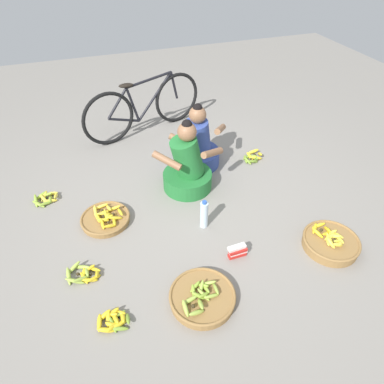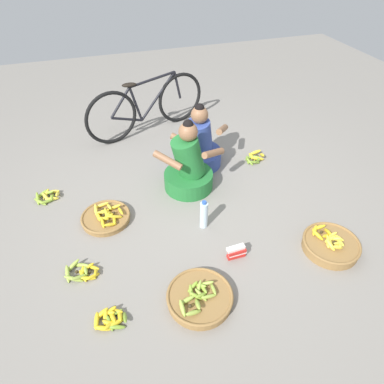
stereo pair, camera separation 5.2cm
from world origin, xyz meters
name	(u,v)px [view 1 (the left image)]	position (x,y,z in m)	size (l,w,h in m)	color
ground_plane	(186,206)	(0.00, 0.00, 0.00)	(10.00, 10.00, 0.00)	gray
vendor_woman_front	(187,168)	(0.12, 0.30, 0.26)	(0.75, 0.52, 0.81)	#237233
vendor_woman_behind	(197,146)	(0.37, 0.68, 0.24)	(0.74, 0.54, 0.76)	#334793
bicycle_leaning	(144,107)	(-0.03, 1.62, 0.36)	(1.64, 0.55, 0.73)	black
banana_basket_back_center	(202,297)	(-0.21, -1.07, 0.05)	(0.51, 0.51, 0.14)	olive
banana_basket_mid_right	(106,218)	(-0.79, 0.05, 0.04)	(0.47, 0.47, 0.13)	olive
banana_basket_near_bicycle	(331,242)	(1.05, -0.92, 0.06)	(0.50, 0.50, 0.16)	olive
loose_bananas_front_left	(83,274)	(-1.06, -0.54, 0.03)	(0.30, 0.24, 0.10)	#9EB747
loose_bananas_near_vendor	(113,320)	(-0.89, -1.02, 0.03)	(0.25, 0.20, 0.09)	gold
loose_bananas_front_right	(253,157)	(1.03, 0.55, 0.03)	(0.28, 0.26, 0.10)	olive
loose_bananas_back_left	(46,199)	(-1.34, 0.55, 0.03)	(0.27, 0.24, 0.10)	#8CAD38
water_bottle	(204,215)	(0.08, -0.31, 0.15)	(0.07, 0.07, 0.31)	silver
packet_carton_stack	(238,251)	(0.23, -0.75, 0.06)	(0.18, 0.07, 0.12)	red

